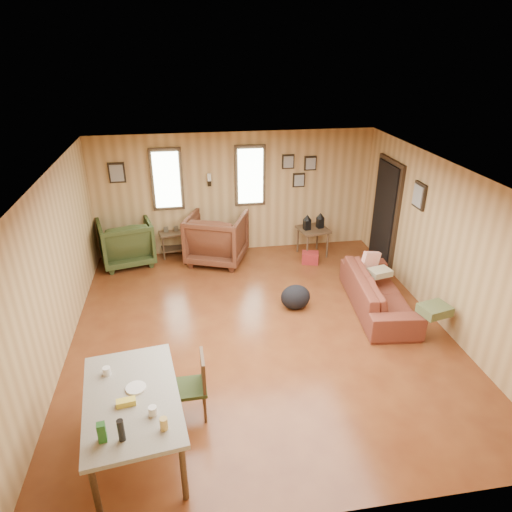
{
  "coord_description": "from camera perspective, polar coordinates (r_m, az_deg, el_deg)",
  "views": [
    {
      "loc": [
        -0.97,
        -5.63,
        3.96
      ],
      "look_at": [
        0.0,
        0.4,
        1.05
      ],
      "focal_mm": 32.0,
      "sensor_mm": 36.0,
      "label": 1
    }
  ],
  "objects": [
    {
      "name": "sofa_pillows",
      "position": [
        7.42,
        17.82,
        -3.62
      ],
      "size": [
        0.8,
        1.79,
        0.36
      ],
      "rotation": [
        0.0,
        0.0,
        0.23
      ],
      "color": "#4D5630",
      "rests_on": "sofa"
    },
    {
      "name": "side_table",
      "position": [
        9.1,
        7.18,
        3.6
      ],
      "size": [
        0.64,
        0.64,
        0.88
      ],
      "rotation": [
        0.0,
        0.0,
        0.19
      ],
      "color": "brown",
      "rests_on": "ground"
    },
    {
      "name": "cooler",
      "position": [
        8.94,
        6.78,
        -0.21
      ],
      "size": [
        0.36,
        0.3,
        0.22
      ],
      "rotation": [
        0.0,
        0.0,
        -0.27
      ],
      "color": "maroon",
      "rests_on": "ground"
    },
    {
      "name": "dining_table",
      "position": [
        4.89,
        -15.24,
        -17.29
      ],
      "size": [
        1.11,
        1.63,
        1.0
      ],
      "rotation": [
        0.0,
        0.0,
        0.13
      ],
      "color": "gray",
      "rests_on": "ground"
    },
    {
      "name": "end_table",
      "position": [
        9.27,
        -10.43,
        2.11
      ],
      "size": [
        0.55,
        0.51,
        0.62
      ],
      "rotation": [
        0.0,
        0.0,
        0.15
      ],
      "color": "brown",
      "rests_on": "ground"
    },
    {
      "name": "recliner_brown",
      "position": [
        8.84,
        -4.93,
        2.59
      ],
      "size": [
        1.32,
        1.29,
        1.07
      ],
      "primitive_type": "imported",
      "rotation": [
        0.0,
        0.0,
        2.77
      ],
      "color": "#542A19",
      "rests_on": "ground"
    },
    {
      "name": "room",
      "position": [
        6.61,
        1.62,
        0.85
      ],
      "size": [
        5.54,
        6.04,
        2.44
      ],
      "color": "brown",
      "rests_on": "ground"
    },
    {
      "name": "dining_chair",
      "position": [
        5.37,
        -7.6,
        -15.43
      ],
      "size": [
        0.38,
        0.38,
        0.82
      ],
      "rotation": [
        0.0,
        0.0,
        0.02
      ],
      "color": "#2F3A1A",
      "rests_on": "ground"
    },
    {
      "name": "backpack",
      "position": [
        7.39,
        4.96,
        -5.14
      ],
      "size": [
        0.49,
        0.38,
        0.41
      ],
      "rotation": [
        0.0,
        0.0,
        0.04
      ],
      "color": "black",
      "rests_on": "ground"
    },
    {
      "name": "recliner_green",
      "position": [
        9.08,
        -15.96,
        1.99
      ],
      "size": [
        1.13,
        1.09,
        0.98
      ],
      "primitive_type": "imported",
      "rotation": [
        0.0,
        0.0,
        -2.9
      ],
      "color": "#2F3A1A",
      "rests_on": "ground"
    },
    {
      "name": "sofa",
      "position": [
        7.55,
        15.16,
        -3.69
      ],
      "size": [
        0.8,
        2.07,
        0.79
      ],
      "primitive_type": "imported",
      "rotation": [
        0.0,
        0.0,
        1.47
      ],
      "color": "maroon",
      "rests_on": "ground"
    }
  ]
}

